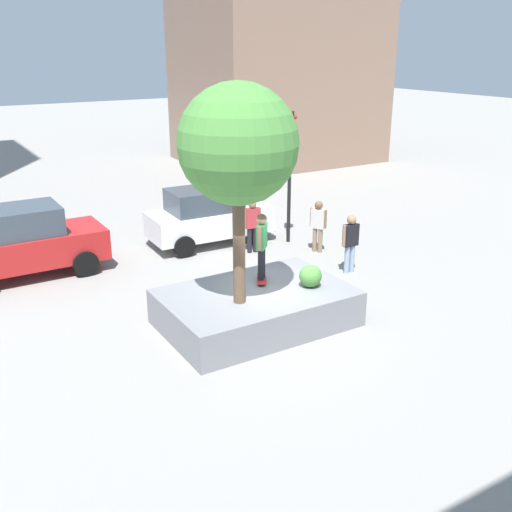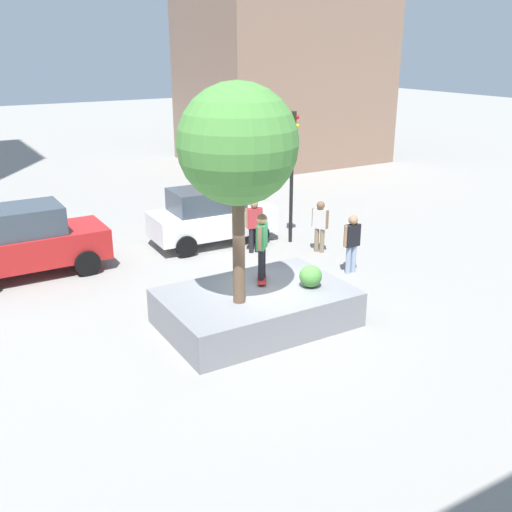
{
  "view_description": "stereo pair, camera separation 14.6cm",
  "coord_description": "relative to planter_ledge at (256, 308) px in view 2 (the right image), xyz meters",
  "views": [
    {
      "loc": [
        -7.16,
        -11.21,
        6.48
      ],
      "look_at": [
        -0.39,
        -0.06,
        1.77
      ],
      "focal_mm": 41.41,
      "sensor_mm": 36.0,
      "label": 1
    },
    {
      "loc": [
        -7.04,
        -11.28,
        6.48
      ],
      "look_at": [
        -0.39,
        -0.06,
        1.77
      ],
      "focal_mm": 41.41,
      "sensor_mm": 36.0,
      "label": 2
    }
  ],
  "objects": [
    {
      "name": "ground_plane",
      "position": [
        0.39,
        0.06,
        -0.43
      ],
      "size": [
        120.0,
        120.0,
        0.0
      ],
      "primitive_type": "plane",
      "color": "gray"
    },
    {
      "name": "passerby_with_bag",
      "position": [
        2.64,
        4.57,
        0.59
      ],
      "size": [
        0.59,
        0.28,
        1.77
      ],
      "color": "black",
      "rests_on": "ground"
    },
    {
      "name": "traffic_light_corner",
      "position": [
        4.27,
        4.86,
        2.59
      ],
      "size": [
        0.37,
        0.37,
        4.42
      ],
      "color": "black",
      "rests_on": "ground"
    },
    {
      "name": "planter_ledge",
      "position": [
        0.0,
        0.0,
        0.0
      ],
      "size": [
        4.45,
        2.94,
        0.87
      ],
      "primitive_type": "cube",
      "color": "gray",
      "rests_on": "ground"
    },
    {
      "name": "bystander_watching",
      "position": [
        4.17,
        1.5,
        0.59
      ],
      "size": [
        0.6,
        0.28,
        1.78
      ],
      "color": "#8C9EB7",
      "rests_on": "ground"
    },
    {
      "name": "police_car",
      "position": [
        1.83,
        6.11,
        0.55
      ],
      "size": [
        4.23,
        2.09,
        1.94
      ],
      "color": "white",
      "rests_on": "ground"
    },
    {
      "name": "sedan_parked",
      "position": [
        -4.14,
        6.25,
        0.63
      ],
      "size": [
        4.49,
        2.12,
        2.08
      ],
      "color": "#B21E1E",
      "rests_on": "ground"
    },
    {
      "name": "boxwood_shrub",
      "position": [
        1.29,
        -0.44,
        0.71
      ],
      "size": [
        0.55,
        0.55,
        0.55
      ],
      "primitive_type": "sphere",
      "color": "#4C8C3D",
      "rests_on": "planter_ledge"
    },
    {
      "name": "brick_midrise",
      "position": [
        12.39,
        17.95,
        6.62
      ],
      "size": [
        10.23,
        7.93,
        14.11
      ],
      "primitive_type": "cube",
      "color": "#8C6B56",
      "rests_on": "ground"
    },
    {
      "name": "plaza_tree",
      "position": [
        -0.64,
        -0.32,
        4.03
      ],
      "size": [
        2.6,
        2.6,
        4.92
      ],
      "color": "brown",
      "rests_on": "planter_ledge"
    },
    {
      "name": "pedestrian_crossing",
      "position": [
        4.49,
        3.5,
        0.56
      ],
      "size": [
        0.39,
        0.52,
        1.72
      ],
      "color": "#847056",
      "rests_on": "ground"
    },
    {
      "name": "skateboarder",
      "position": [
        0.45,
        0.48,
        1.47
      ],
      "size": [
        0.45,
        0.45,
        1.67
      ],
      "color": "black",
      "rests_on": "skateboard"
    },
    {
      "name": "skateboard",
      "position": [
        0.45,
        0.48,
        0.49
      ],
      "size": [
        0.59,
        0.79,
        0.07
      ],
      "color": "#A51E1E",
      "rests_on": "planter_ledge"
    }
  ]
}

